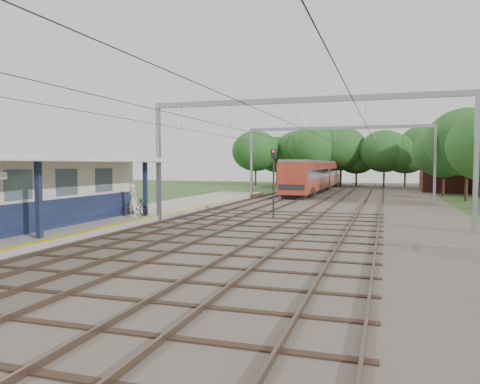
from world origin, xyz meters
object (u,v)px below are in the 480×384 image
at_px(train, 318,174).
at_px(signal_post, 274,176).
at_px(bicycle, 137,206).
at_px(person, 133,200).

bearing_deg(train, signal_post, -86.79).
bearing_deg(bicycle, train, 4.42).
relative_size(person, bicycle, 1.06).
xyz_separation_m(train, signal_post, (1.85, -32.99, 0.61)).
relative_size(train, signal_post, 8.26).
distance_m(bicycle, signal_post, 8.49).
distance_m(bicycle, train, 36.18).
distance_m(train, signal_post, 33.04).
xyz_separation_m(person, bicycle, (-0.23, 0.81, -0.42)).
distance_m(person, signal_post, 8.49).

